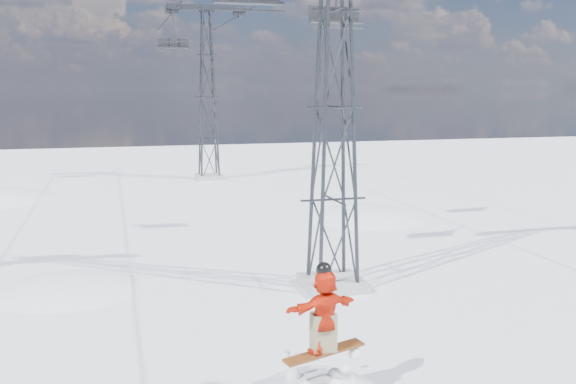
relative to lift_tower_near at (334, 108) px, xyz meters
name	(u,v)px	position (x,y,z in m)	size (l,w,h in m)	color
lift_tower_near	(334,108)	(0.00, 0.00, 0.00)	(5.20, 1.80, 11.43)	#999999
lift_tower_far	(208,98)	(0.00, 25.00, 0.00)	(5.20, 1.80, 11.43)	#999999
lift_chair_mid	(335,16)	(2.20, 6.15, 3.33)	(2.07, 0.60, 2.57)	black
lift_chair_far	(174,44)	(-2.20, 24.47, 3.39)	(2.00, 0.58, 2.48)	black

